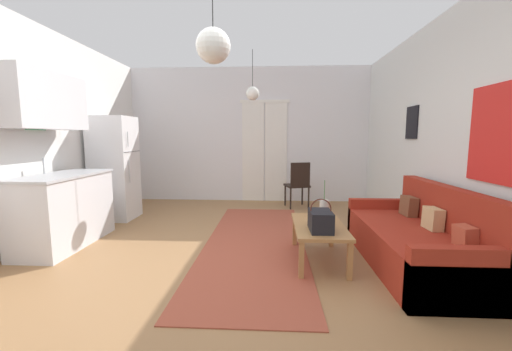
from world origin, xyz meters
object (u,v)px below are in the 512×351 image
Objects in this scene: bamboo_vase at (324,211)px; pendant_lamp_near at (213,46)px; accent_chair at (298,183)px; handbag at (321,220)px; refrigerator at (115,168)px; pendant_lamp_far at (253,93)px; couch at (420,241)px; coffee_table at (319,229)px.

bamboo_vase is 0.54× the size of pendant_lamp_near.
bamboo_vase is 2.48m from accent_chair.
refrigerator is (-3.11, 1.85, 0.33)m from handbag.
pendant_lamp_near and pendant_lamp_far have the same top height.
bamboo_vase is 1.41× the size of handbag.
pendant_lamp_near reaches higher than couch.
accent_chair is (-0.00, 2.79, -0.03)m from handbag.
bamboo_vase is 0.54× the size of accent_chair.
couch is at bearing -10.00° from bamboo_vase.
coffee_table is at bearing 85.03° from handbag.
refrigerator is at bearing 157.78° from couch.
coffee_table is 1.21× the size of pendant_lamp_far.
couch is at bearing -47.14° from pendant_lamp_far.
accent_chair is at bearing 90.01° from handbag.
refrigerator is (-4.17, 1.70, 0.58)m from couch.
accent_chair is (-1.07, 2.65, 0.22)m from couch.
refrigerator reaches higher than couch.
accent_chair is (-0.09, 2.47, -0.05)m from bamboo_vase.
bamboo_vase is (0.06, 0.09, 0.18)m from coffee_table.
bamboo_vase is 0.58× the size of pendant_lamp_far.
accent_chair is (-0.02, 2.56, 0.13)m from coffee_table.
pendant_lamp_near is (-0.95, -3.45, 1.56)m from accent_chair.
pendant_lamp_near reaches higher than bamboo_vase.
pendant_lamp_near is (-1.03, -0.97, 1.51)m from bamboo_vase.
couch is 3.34m from pendant_lamp_far.
refrigerator is 1.92× the size of pendant_lamp_near.
pendant_lamp_near is at bearing -145.26° from handbag.
coffee_table is at bearing 75.16° from accent_chair.
handbag is at bearing -69.13° from pendant_lamp_far.
couch is 1.91× the size of coffee_table.
couch is 4.54m from refrigerator.
bamboo_vase reaches higher than handbag.
accent_chair is at bearing 35.59° from pendant_lamp_far.
couch is 2.32× the size of pendant_lamp_far.
accent_chair is 1.07× the size of pendant_lamp_far.
couch is 1.05m from coffee_table.
pendant_lamp_far is (-0.86, 1.96, 1.73)m from coffee_table.
handbag is 1.92m from pendant_lamp_near.
pendant_lamp_far is at bearing 20.29° from accent_chair.
bamboo_vase reaches higher than coffee_table.
handbag is at bearing -172.35° from couch.
pendant_lamp_near reaches higher than refrigerator.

